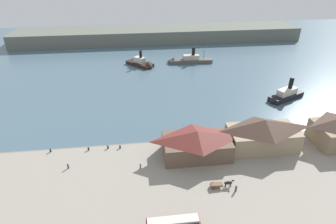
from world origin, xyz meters
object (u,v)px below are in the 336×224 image
at_px(ferry_approaching_east, 284,96).
at_px(mooring_post_center_east, 88,149).
at_px(ferry_shed_customs_shed, 263,133).
at_px(mooring_post_east, 108,147).
at_px(pedestrian_walking_west, 236,188).
at_px(ferry_moored_east, 187,60).
at_px(horse_cart, 221,184).
at_px(pedestrian_walking_east, 68,166).
at_px(ferry_mid_harbor, 143,64).
at_px(pedestrian_at_waters_edge, 140,166).
at_px(mooring_post_west, 50,151).
at_px(ferry_shed_west_terminal, 197,143).
at_px(mooring_post_center_west, 120,147).

bearing_deg(ferry_approaching_east, mooring_post_center_east, -160.35).
height_order(ferry_shed_customs_shed, mooring_post_east, ferry_shed_customs_shed).
xyz_separation_m(pedestrian_walking_west, ferry_moored_east, (5.03, 91.15, -0.58)).
relative_size(horse_cart, pedestrian_walking_east, 3.73).
xyz_separation_m(mooring_post_east, ferry_moored_east, (35.52, 71.05, -0.21)).
relative_size(mooring_post_east, mooring_post_center_east, 1.00).
xyz_separation_m(ferry_shed_customs_shed, pedestrian_walking_west, (-12.74, -15.83, -3.66)).
bearing_deg(horse_cart, ferry_mid_harbor, 99.67).
bearing_deg(pedestrian_walking_east, pedestrian_at_waters_edge, -7.12).
relative_size(horse_cart, pedestrian_walking_west, 3.18).
relative_size(mooring_post_west, ferry_mid_harbor, 0.06).
relative_size(pedestrian_walking_west, mooring_post_east, 1.98).
distance_m(horse_cart, pedestrian_walking_west, 3.43).
height_order(ferry_shed_west_terminal, horse_cart, ferry_shed_west_terminal).
distance_m(horse_cart, ferry_moored_east, 89.83).
relative_size(ferry_shed_west_terminal, ferry_moored_east, 0.77).
bearing_deg(horse_cart, mooring_post_east, 146.20).
height_order(mooring_post_center_west, mooring_post_east, same).
xyz_separation_m(pedestrian_walking_east, mooring_post_center_east, (4.20, 7.13, -0.24)).
xyz_separation_m(horse_cart, mooring_post_center_east, (-32.85, 18.29, -0.48)).
bearing_deg(ferry_moored_east, pedestrian_walking_west, -93.16).
relative_size(pedestrian_at_waters_edge, ferry_moored_east, 0.07).
bearing_deg(mooring_post_west, pedestrian_walking_west, -23.88).
bearing_deg(ferry_shed_customs_shed, pedestrian_walking_east, -176.77).
relative_size(ferry_moored_east, ferry_approaching_east, 1.39).
relative_size(pedestrian_walking_west, ferry_moored_east, 0.08).
bearing_deg(pedestrian_at_waters_edge, pedestrian_walking_west, -25.96).
xyz_separation_m(pedestrian_walking_east, ferry_approaching_east, (74.71, 32.30, -0.17)).
distance_m(pedestrian_at_waters_edge, ferry_mid_harbor, 78.15).
xyz_separation_m(horse_cart, pedestrian_at_waters_edge, (-18.67, 8.87, -0.23)).
bearing_deg(pedestrian_at_waters_edge, horse_cart, -25.39).
xyz_separation_m(pedestrian_walking_west, mooring_post_center_east, (-35.84, 19.97, -0.36)).
relative_size(mooring_post_center_east, ferry_approaching_east, 0.05).
height_order(ferry_shed_west_terminal, mooring_post_west, ferry_shed_west_terminal).
bearing_deg(ferry_shed_customs_shed, pedestrian_at_waters_edge, -171.28).
height_order(pedestrian_walking_east, ferry_mid_harbor, ferry_mid_harbor).
xyz_separation_m(ferry_shed_west_terminal, mooring_post_center_east, (-29.52, 5.57, -3.41)).
bearing_deg(ferry_approaching_east, pedestrian_at_waters_edge, -148.45).
bearing_deg(ferry_shed_west_terminal, ferry_approaching_east, 36.87).
relative_size(horse_cart, ferry_approaching_east, 0.33).
relative_size(pedestrian_at_waters_edge, mooring_post_center_east, 1.72).
xyz_separation_m(horse_cart, mooring_post_east, (-27.51, 18.42, -0.48)).
relative_size(pedestrian_at_waters_edge, ferry_approaching_east, 0.09).
height_order(ferry_shed_west_terminal, ferry_approaching_east, ferry_shed_west_terminal).
height_order(mooring_post_center_west, ferry_moored_east, ferry_moored_east).
xyz_separation_m(pedestrian_at_waters_edge, mooring_post_center_west, (-5.42, 9.26, -0.26)).
bearing_deg(pedestrian_walking_west, ferry_shed_customs_shed, 51.16).
xyz_separation_m(horse_cart, pedestrian_walking_east, (-37.05, 11.16, -0.24)).
bearing_deg(ferry_mid_harbor, mooring_post_west, -112.66).
xyz_separation_m(ferry_shed_west_terminal, mooring_post_west, (-39.92, 6.07, -3.41)).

